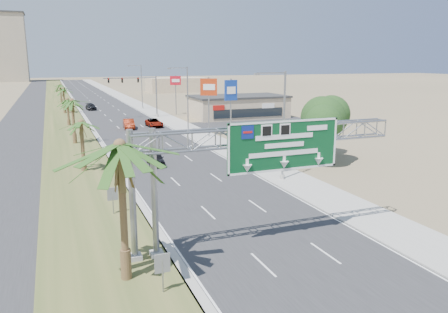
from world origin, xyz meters
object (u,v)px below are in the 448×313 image
object	(u,v)px
sign_gantry	(257,145)
pole_sign_red_near	(209,90)
signal_mast	(146,93)
pole_sign_blue	(231,93)
store_building	(238,107)
car_right_lane	(154,123)
palm_near	(120,146)
car_far	(91,107)
car_left_lane	(155,159)
car_mid_lane	(129,124)
pole_sign_red_far	(176,84)

from	to	relation	value
sign_gantry	pole_sign_red_near	xyz separation A→B (m)	(10.10, 36.75, 0.69)
signal_mast	pole_sign_blue	distance (m)	25.69
store_building	car_right_lane	xyz separation A→B (m)	(-18.24, -6.64, -1.32)
palm_near	car_far	size ratio (longest dim) A/B	1.74
sign_gantry	palm_near	size ratio (longest dim) A/B	2.01
car_left_lane	car_mid_lane	world-z (taller)	car_mid_lane
car_left_lane	pole_sign_blue	size ratio (longest dim) A/B	0.49
palm_near	car_right_lane	bearing A→B (deg)	75.83
car_left_lane	car_far	world-z (taller)	car_far
pole_sign_red_near	car_right_lane	bearing A→B (deg)	112.59
signal_mast	pole_sign_red_near	bearing A→B (deg)	-81.31
signal_mast	car_left_lane	size ratio (longest dim) A/B	2.52
car_left_lane	car_far	distance (m)	58.01
sign_gantry	car_far	distance (m)	80.48
signal_mast	car_left_lane	bearing A→B (deg)	-100.50
car_mid_lane	pole_sign_red_far	distance (m)	20.58
car_right_lane	car_far	size ratio (longest dim) A/B	1.02
car_far	car_mid_lane	bearing A→B (deg)	-88.16
palm_near	car_far	bearing A→B (deg)	86.22
sign_gantry	palm_near	xyz separation A→B (m)	(-8.14, -1.93, 0.87)
store_building	car_far	distance (m)	35.37
car_left_lane	car_right_lane	bearing A→B (deg)	82.48
palm_near	store_building	distance (m)	66.04
car_left_lane	store_building	bearing A→B (deg)	59.26
signal_mast	pole_sign_blue	bearing A→B (deg)	-72.70
sign_gantry	palm_near	distance (m)	8.41
palm_near	car_left_lane	distance (m)	25.95
pole_sign_red_far	car_mid_lane	bearing A→B (deg)	-128.34
palm_near	pole_sign_red_far	distance (m)	69.64
palm_near	pole_sign_blue	distance (m)	45.20
palm_near	car_far	world-z (taller)	palm_near
signal_mast	car_far	bearing A→B (deg)	116.17
car_far	pole_sign_red_near	world-z (taller)	pole_sign_red_near
car_far	sign_gantry	bearing A→B (deg)	-92.15
car_right_lane	pole_sign_red_far	world-z (taller)	pole_sign_red_far
car_left_lane	pole_sign_red_near	xyz separation A→B (m)	(11.24, 14.48, 6.05)
car_mid_lane	pole_sign_red_near	size ratio (longest dim) A/B	0.55
store_building	pole_sign_blue	size ratio (longest dim) A/B	2.16
car_left_lane	car_right_lane	world-z (taller)	car_left_lane
car_far	palm_near	bearing A→B (deg)	-97.86
car_far	pole_sign_red_near	bearing A→B (deg)	-77.67
palm_near	store_building	size ratio (longest dim) A/B	0.46
pole_sign_red_near	pole_sign_red_far	distance (m)	27.87
car_far	pole_sign_red_far	size ratio (longest dim) A/B	0.60
car_mid_lane	car_far	size ratio (longest dim) A/B	0.99
sign_gantry	signal_mast	bearing A→B (deg)	84.26
palm_near	pole_sign_red_far	xyz separation A→B (m)	(20.96, 66.41, -0.58)
pole_sign_red_far	pole_sign_red_near	bearing A→B (deg)	-95.60
sign_gantry	car_left_lane	xyz separation A→B (m)	(-1.14, 22.27, -5.36)
pole_sign_red_far	car_far	bearing A→B (deg)	134.56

